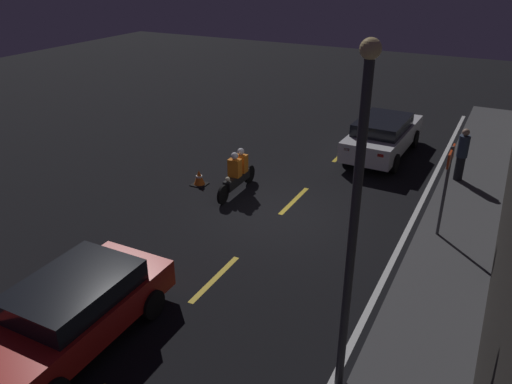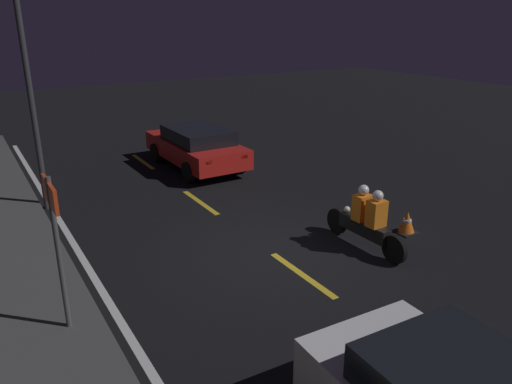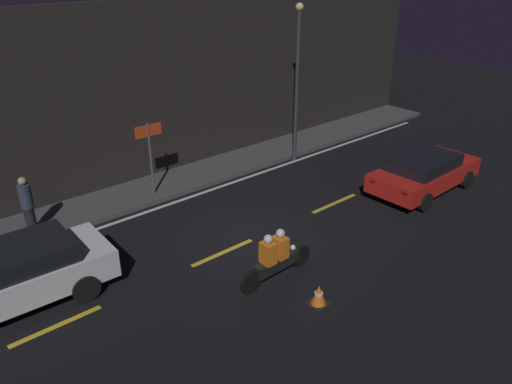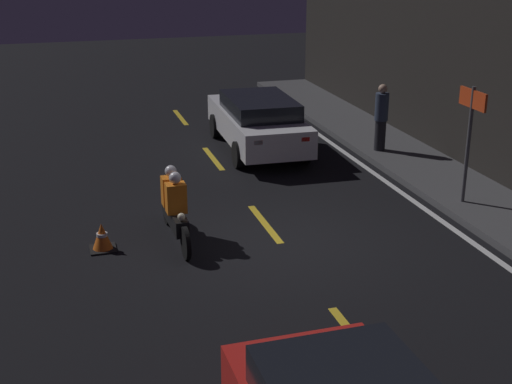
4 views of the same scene
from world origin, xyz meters
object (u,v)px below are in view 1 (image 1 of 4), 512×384
(pedestrian, at_px, (462,154))
(shop_sign, at_px, (448,174))
(traffic_cone_near, at_px, (199,178))
(sedan_white, at_px, (383,135))
(street_lamp, at_px, (354,218))
(taxi_red, at_px, (71,311))
(motorcycle, at_px, (237,173))

(pedestrian, distance_m, shop_sign, 3.99)
(pedestrian, bearing_deg, traffic_cone_near, -61.88)
(sedan_white, height_order, pedestrian, pedestrian)
(shop_sign, xyz_separation_m, street_lamp, (5.80, -0.66, 1.39))
(taxi_red, bearing_deg, street_lamp, 104.45)
(sedan_white, bearing_deg, traffic_cone_near, 141.63)
(taxi_red, relative_size, pedestrian, 2.47)
(taxi_red, bearing_deg, traffic_cone_near, -165.95)
(motorcycle, relative_size, street_lamp, 0.40)
(motorcycle, height_order, traffic_cone_near, motorcycle)
(traffic_cone_near, distance_m, shop_sign, 7.50)
(motorcycle, relative_size, pedestrian, 1.35)
(sedan_white, relative_size, pedestrian, 2.73)
(taxi_red, height_order, motorcycle, motorcycle)
(street_lamp, bearing_deg, traffic_cone_near, -131.01)
(shop_sign, bearing_deg, motorcycle, -91.02)
(motorcycle, bearing_deg, pedestrian, 121.37)
(motorcycle, distance_m, street_lamp, 8.37)
(traffic_cone_near, bearing_deg, pedestrian, 118.12)
(motorcycle, xyz_separation_m, street_lamp, (5.91, 5.32, 2.60))
(taxi_red, xyz_separation_m, traffic_cone_near, (-7.10, -1.88, -0.47))
(taxi_red, distance_m, street_lamp, 5.56)
(sedan_white, xyz_separation_m, street_lamp, (11.09, 2.19, 2.45))
(traffic_cone_near, distance_m, street_lamp, 9.33)
(shop_sign, bearing_deg, traffic_cone_near, -89.96)
(sedan_white, relative_size, motorcycle, 2.02)
(taxi_red, xyz_separation_m, motorcycle, (-7.21, -0.53, -0.08))
(pedestrian, xyz_separation_m, shop_sign, (3.90, 0.02, 0.82))
(motorcycle, bearing_deg, street_lamp, 40.87)
(traffic_cone_near, distance_m, pedestrian, 8.32)
(traffic_cone_near, bearing_deg, shop_sign, 90.04)
(shop_sign, bearing_deg, taxi_red, -37.44)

